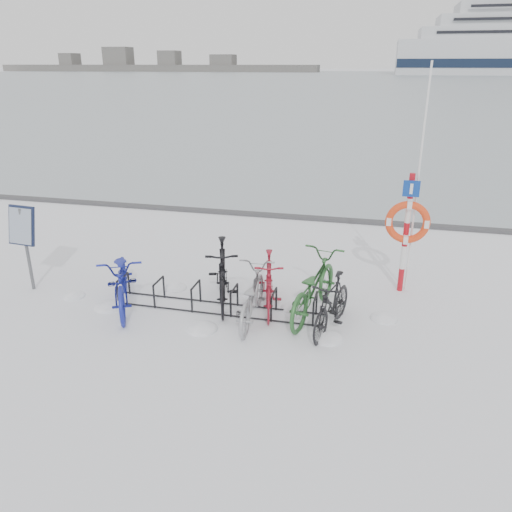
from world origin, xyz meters
TOP-DOWN VIEW (x-y plane):
  - ground at (0.00, 0.00)m, footprint 900.00×900.00m
  - ice_sheet at (0.00, 155.00)m, footprint 400.00×298.00m
  - quay_edge at (0.00, 5.90)m, footprint 400.00×0.25m
  - bike_rack at (0.00, 0.00)m, footprint 4.00×0.48m
  - info_board at (-3.75, -0.05)m, footprint 0.58×0.27m
  - lifebuoy_station at (3.27, 1.55)m, footprint 0.81×0.23m
  - shoreline at (-122.02, 260.00)m, footprint 180.00×12.00m
  - bike_0 at (-1.65, -0.25)m, footprint 1.60×2.21m
  - bike_1 at (0.05, 0.32)m, footprint 1.11×2.07m
  - bike_2 at (0.73, -0.21)m, footprint 0.71×1.84m
  - bike_3 at (0.93, 0.29)m, footprint 0.84×1.80m
  - bike_4 at (1.72, 0.27)m, footprint 1.15×2.21m
  - bike_5 at (2.10, -0.22)m, footprint 0.84×1.67m
  - snow_drifts at (0.14, -0.12)m, footprint 6.22×1.92m

SIDE VIEW (x-z plane):
  - ground at x=0.00m, z-range 0.00..0.00m
  - snow_drifts at x=0.14m, z-range -0.09..0.09m
  - ice_sheet at x=0.00m, z-range 0.00..0.02m
  - quay_edge at x=0.00m, z-range 0.00..0.10m
  - bike_rack at x=0.00m, z-range -0.05..0.41m
  - bike_2 at x=0.73m, z-range 0.00..0.95m
  - bike_5 at x=2.10m, z-range 0.00..0.97m
  - bike_3 at x=0.93m, z-range 0.00..1.04m
  - bike_4 at x=1.72m, z-range 0.00..1.10m
  - bike_0 at x=-1.65m, z-range 0.00..1.10m
  - bike_1 at x=0.05m, z-range 0.00..1.20m
  - info_board at x=-3.75m, z-range 0.37..2.06m
  - lifebuoy_station at x=3.27m, z-range -0.69..3.51m
  - shoreline at x=-122.02m, z-range -1.96..7.54m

